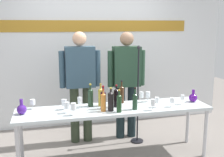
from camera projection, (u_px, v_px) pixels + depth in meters
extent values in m
cube|color=white|center=(94.00, 44.00, 5.09)|extent=(5.04, 0.10, 3.00)
cube|color=#B78126|center=(95.00, 26.00, 4.97)|extent=(3.52, 0.01, 0.20)
cube|color=silver|center=(115.00, 109.00, 3.79)|extent=(2.65, 0.60, 0.04)
cylinder|color=silver|center=(18.00, 153.00, 3.33)|extent=(0.05, 0.05, 0.70)
cylinder|color=silver|center=(205.00, 133.00, 3.92)|extent=(0.05, 0.05, 0.70)
cylinder|color=silver|center=(21.00, 136.00, 3.81)|extent=(0.05, 0.05, 0.70)
cylinder|color=silver|center=(188.00, 121.00, 4.39)|extent=(0.05, 0.05, 0.70)
sphere|color=#4C1F92|center=(22.00, 110.00, 3.51)|extent=(0.12, 0.12, 0.12)
cylinder|color=#4C1F92|center=(21.00, 102.00, 3.49)|extent=(0.04, 0.04, 0.08)
sphere|color=#511286|center=(193.00, 98.00, 4.07)|extent=(0.12, 0.12, 0.12)
cylinder|color=#511286|center=(193.00, 92.00, 4.05)|extent=(0.04, 0.04, 0.07)
cylinder|color=#2E3827|center=(75.00, 115.00, 4.40)|extent=(0.14, 0.14, 0.90)
cylinder|color=#2E3827|center=(87.00, 114.00, 4.44)|extent=(0.14, 0.14, 0.90)
cube|color=#334D5F|center=(80.00, 67.00, 4.27)|extent=(0.45, 0.22, 0.63)
cylinder|color=#334D5F|center=(62.00, 70.00, 4.21)|extent=(0.09, 0.09, 0.57)
cylinder|color=#334D5F|center=(98.00, 68.00, 4.34)|extent=(0.09, 0.09, 0.57)
sphere|color=#DEA783|center=(79.00, 39.00, 4.19)|extent=(0.21, 0.21, 0.21)
cylinder|color=black|center=(120.00, 112.00, 4.57)|extent=(0.14, 0.14, 0.88)
cylinder|color=black|center=(132.00, 111.00, 4.62)|extent=(0.14, 0.14, 0.88)
cube|color=#274532|center=(127.00, 66.00, 4.45)|extent=(0.43, 0.22, 0.64)
cylinder|color=#274532|center=(110.00, 69.00, 4.39)|extent=(0.09, 0.09, 0.58)
cylinder|color=#274532|center=(142.00, 68.00, 4.52)|extent=(0.09, 0.09, 0.58)
sphere|color=#9D765A|center=(127.00, 39.00, 4.36)|extent=(0.22, 0.22, 0.22)
cylinder|color=#1D3925|center=(135.00, 102.00, 3.70)|extent=(0.07, 0.07, 0.20)
cone|color=#1D3925|center=(135.00, 94.00, 3.68)|extent=(0.07, 0.07, 0.03)
cylinder|color=#1D3925|center=(135.00, 92.00, 3.67)|extent=(0.02, 0.02, 0.08)
cylinder|color=black|center=(135.00, 88.00, 3.66)|extent=(0.03, 0.03, 0.02)
cylinder|color=#1F3723|center=(91.00, 98.00, 3.84)|extent=(0.07, 0.07, 0.23)
cone|color=#1F3723|center=(90.00, 89.00, 3.81)|extent=(0.07, 0.07, 0.03)
cylinder|color=#1F3723|center=(90.00, 88.00, 3.81)|extent=(0.03, 0.03, 0.07)
cylinder|color=gold|center=(90.00, 84.00, 3.80)|extent=(0.03, 0.03, 0.02)
cylinder|color=orange|center=(103.00, 103.00, 3.62)|extent=(0.07, 0.07, 0.22)
cone|color=orange|center=(103.00, 94.00, 3.60)|extent=(0.07, 0.07, 0.03)
cylinder|color=orange|center=(103.00, 92.00, 3.59)|extent=(0.02, 0.02, 0.06)
cylinder|color=#B22617|center=(103.00, 90.00, 3.59)|extent=(0.03, 0.03, 0.02)
cylinder|color=#1A371D|center=(119.00, 104.00, 3.58)|extent=(0.06, 0.06, 0.22)
cone|color=#1A371D|center=(119.00, 95.00, 3.56)|extent=(0.06, 0.06, 0.03)
cylinder|color=#1A371D|center=(119.00, 93.00, 3.55)|extent=(0.02, 0.02, 0.07)
cylinder|color=gold|center=(119.00, 90.00, 3.54)|extent=(0.03, 0.03, 0.02)
cylinder|color=#432917|center=(122.00, 95.00, 4.00)|extent=(0.07, 0.07, 0.23)
cone|color=#432917|center=(122.00, 87.00, 3.97)|extent=(0.07, 0.07, 0.03)
cylinder|color=#432917|center=(122.00, 84.00, 3.97)|extent=(0.02, 0.02, 0.09)
cylinder|color=black|center=(122.00, 81.00, 3.96)|extent=(0.03, 0.03, 0.02)
cylinder|color=gold|center=(101.00, 98.00, 3.85)|extent=(0.07, 0.07, 0.23)
cone|color=gold|center=(101.00, 89.00, 3.83)|extent=(0.07, 0.07, 0.03)
cylinder|color=gold|center=(101.00, 87.00, 3.82)|extent=(0.02, 0.02, 0.07)
cylinder|color=gold|center=(101.00, 84.00, 3.82)|extent=(0.03, 0.03, 0.02)
cylinder|color=black|center=(116.00, 99.00, 3.81)|extent=(0.07, 0.07, 0.24)
cone|color=black|center=(116.00, 89.00, 3.79)|extent=(0.07, 0.07, 0.03)
cylinder|color=black|center=(116.00, 88.00, 3.78)|extent=(0.02, 0.02, 0.06)
cylinder|color=#AA1820|center=(116.00, 85.00, 3.77)|extent=(0.03, 0.03, 0.02)
cylinder|color=black|center=(111.00, 102.00, 3.63)|extent=(0.08, 0.08, 0.24)
cone|color=black|center=(111.00, 92.00, 3.60)|extent=(0.08, 0.08, 0.03)
cylinder|color=black|center=(111.00, 91.00, 3.60)|extent=(0.03, 0.03, 0.06)
cylinder|color=gold|center=(111.00, 88.00, 3.59)|extent=(0.03, 0.03, 0.02)
cylinder|color=black|center=(103.00, 101.00, 3.72)|extent=(0.07, 0.07, 0.23)
cone|color=black|center=(103.00, 92.00, 3.70)|extent=(0.07, 0.07, 0.03)
cylinder|color=black|center=(103.00, 90.00, 3.69)|extent=(0.03, 0.03, 0.08)
cylinder|color=#A9151F|center=(103.00, 86.00, 3.68)|extent=(0.03, 0.03, 0.02)
cylinder|color=white|center=(74.00, 115.00, 3.48)|extent=(0.05, 0.05, 0.00)
cylinder|color=white|center=(74.00, 112.00, 3.48)|extent=(0.01, 0.01, 0.07)
cylinder|color=white|center=(73.00, 106.00, 3.46)|extent=(0.07, 0.07, 0.09)
cylinder|color=white|center=(80.00, 108.00, 3.75)|extent=(0.05, 0.05, 0.00)
cylinder|color=white|center=(80.00, 106.00, 3.75)|extent=(0.01, 0.01, 0.07)
cylinder|color=white|center=(80.00, 100.00, 3.73)|extent=(0.06, 0.06, 0.09)
cylinder|color=white|center=(64.00, 109.00, 3.71)|extent=(0.05, 0.05, 0.00)
cylinder|color=white|center=(64.00, 107.00, 3.71)|extent=(0.01, 0.01, 0.06)
cylinder|color=white|center=(64.00, 102.00, 3.69)|extent=(0.07, 0.07, 0.08)
cylinder|color=white|center=(33.00, 109.00, 3.73)|extent=(0.05, 0.05, 0.00)
cylinder|color=white|center=(33.00, 107.00, 3.73)|extent=(0.01, 0.01, 0.06)
cylinder|color=white|center=(33.00, 102.00, 3.71)|extent=(0.07, 0.07, 0.07)
cylinder|color=white|center=(67.00, 113.00, 3.57)|extent=(0.06, 0.06, 0.00)
cylinder|color=white|center=(67.00, 111.00, 3.56)|extent=(0.01, 0.01, 0.06)
cylinder|color=white|center=(67.00, 105.00, 3.55)|extent=(0.07, 0.07, 0.08)
cylinder|color=white|center=(148.00, 101.00, 4.09)|extent=(0.05, 0.05, 0.00)
cylinder|color=white|center=(148.00, 99.00, 4.08)|extent=(0.01, 0.01, 0.06)
cylinder|color=white|center=(148.00, 94.00, 4.07)|extent=(0.06, 0.06, 0.08)
cylinder|color=white|center=(141.00, 102.00, 4.05)|extent=(0.06, 0.06, 0.00)
cylinder|color=white|center=(141.00, 100.00, 4.04)|extent=(0.01, 0.01, 0.07)
cylinder|color=white|center=(141.00, 95.00, 4.03)|extent=(0.06, 0.06, 0.08)
cylinder|color=white|center=(157.00, 107.00, 3.81)|extent=(0.05, 0.05, 0.00)
cylinder|color=white|center=(157.00, 105.00, 3.81)|extent=(0.01, 0.01, 0.06)
cylinder|color=white|center=(157.00, 100.00, 3.79)|extent=(0.06, 0.06, 0.08)
cylinder|color=white|center=(182.00, 104.00, 3.95)|extent=(0.06, 0.06, 0.00)
cylinder|color=white|center=(182.00, 102.00, 3.94)|extent=(0.01, 0.01, 0.07)
cylinder|color=white|center=(183.00, 97.00, 3.93)|extent=(0.06, 0.06, 0.07)
cylinder|color=white|center=(172.00, 107.00, 3.84)|extent=(0.05, 0.05, 0.00)
cylinder|color=white|center=(172.00, 104.00, 3.83)|extent=(0.01, 0.01, 0.06)
cylinder|color=white|center=(172.00, 100.00, 3.82)|extent=(0.07, 0.07, 0.07)
cylinder|color=white|center=(153.00, 110.00, 3.68)|extent=(0.06, 0.06, 0.00)
cylinder|color=white|center=(153.00, 108.00, 3.68)|extent=(0.01, 0.01, 0.06)
cylinder|color=white|center=(153.00, 102.00, 3.66)|extent=(0.06, 0.06, 0.09)
cylinder|color=black|center=(137.00, 141.00, 4.48)|extent=(0.20, 0.20, 0.02)
cylinder|color=black|center=(138.00, 97.00, 4.34)|extent=(0.02, 0.02, 1.49)
sphere|color=#232328|center=(139.00, 47.00, 4.18)|extent=(0.06, 0.06, 0.06)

